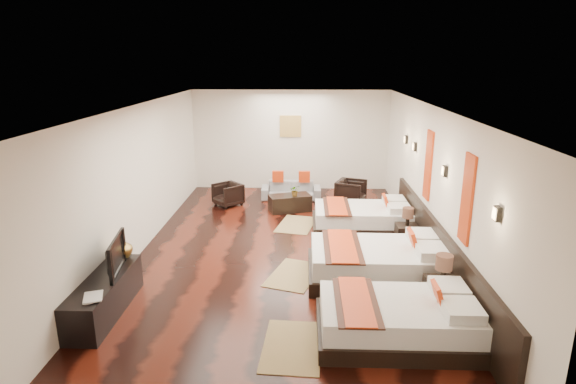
{
  "coord_description": "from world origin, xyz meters",
  "views": [
    {
      "loc": [
        0.42,
        -8.37,
        3.63
      ],
      "look_at": [
        0.09,
        0.47,
        1.1
      ],
      "focal_mm": 29.26,
      "sensor_mm": 36.0,
      "label": 1
    }
  ],
  "objects_px": {
    "book": "(83,299)",
    "table_plant": "(295,190)",
    "figurine": "(121,247)",
    "armchair_right": "(351,192)",
    "armchair_left": "(228,194)",
    "tv_console": "(105,296)",
    "bed_near": "(399,320)",
    "nightstand_a": "(441,292)",
    "nightstand_b": "(407,233)",
    "bed_mid": "(380,262)",
    "sofa": "(291,190)",
    "tv": "(111,255)",
    "coffee_table": "(290,203)",
    "bed_far": "(363,218)"
  },
  "relations": [
    {
      "from": "nightstand_b",
      "to": "tv_console",
      "type": "relative_size",
      "value": 0.46
    },
    {
      "from": "nightstand_a",
      "to": "tv",
      "type": "distance_m",
      "value": 4.92
    },
    {
      "from": "bed_far",
      "to": "tv",
      "type": "distance_m",
      "value": 5.39
    },
    {
      "from": "bed_far",
      "to": "coffee_table",
      "type": "bearing_deg",
      "value": 141.78
    },
    {
      "from": "bed_far",
      "to": "sofa",
      "type": "distance_m",
      "value": 2.86
    },
    {
      "from": "coffee_table",
      "to": "nightstand_b",
      "type": "bearing_deg",
      "value": -42.97
    },
    {
      "from": "book",
      "to": "figurine",
      "type": "height_order",
      "value": "figurine"
    },
    {
      "from": "tv",
      "to": "tv_console",
      "type": "bearing_deg",
      "value": 159.01
    },
    {
      "from": "bed_far",
      "to": "armchair_left",
      "type": "bearing_deg",
      "value": 152.62
    },
    {
      "from": "bed_near",
      "to": "table_plant",
      "type": "height_order",
      "value": "bed_near"
    },
    {
      "from": "bed_mid",
      "to": "nightstand_b",
      "type": "bearing_deg",
      "value": 62.79
    },
    {
      "from": "armchair_left",
      "to": "tv_console",
      "type": "bearing_deg",
      "value": -52.54
    },
    {
      "from": "nightstand_b",
      "to": "armchair_right",
      "type": "distance_m",
      "value": 2.95
    },
    {
      "from": "bed_near",
      "to": "nightstand_a",
      "type": "height_order",
      "value": "nightstand_a"
    },
    {
      "from": "tv",
      "to": "sofa",
      "type": "distance_m",
      "value": 6.3
    },
    {
      "from": "bed_far",
      "to": "armchair_left",
      "type": "distance_m",
      "value": 3.65
    },
    {
      "from": "bed_far",
      "to": "tv_console",
      "type": "bearing_deg",
      "value": -139.08
    },
    {
      "from": "nightstand_b",
      "to": "armchair_right",
      "type": "xyz_separation_m",
      "value": [
        -0.84,
        2.82,
        0.03
      ]
    },
    {
      "from": "book",
      "to": "table_plant",
      "type": "distance_m",
      "value": 6.11
    },
    {
      "from": "book",
      "to": "coffee_table",
      "type": "bearing_deg",
      "value": 65.3
    },
    {
      "from": "nightstand_b",
      "to": "coffee_table",
      "type": "relative_size",
      "value": 0.82
    },
    {
      "from": "figurine",
      "to": "armchair_right",
      "type": "relative_size",
      "value": 0.52
    },
    {
      "from": "bed_far",
      "to": "tv",
      "type": "xyz_separation_m",
      "value": [
        -4.15,
        -3.4,
        0.54
      ]
    },
    {
      "from": "bed_mid",
      "to": "tv_console",
      "type": "distance_m",
      "value": 4.38
    },
    {
      "from": "coffee_table",
      "to": "book",
      "type": "bearing_deg",
      "value": -114.7
    },
    {
      "from": "bed_near",
      "to": "sofa",
      "type": "distance_m",
      "value": 6.69
    },
    {
      "from": "nightstand_a",
      "to": "figurine",
      "type": "relative_size",
      "value": 2.49
    },
    {
      "from": "coffee_table",
      "to": "figurine",
      "type": "bearing_deg",
      "value": -121.39
    },
    {
      "from": "tv",
      "to": "coffee_table",
      "type": "height_order",
      "value": "tv"
    },
    {
      "from": "figurine",
      "to": "sofa",
      "type": "relative_size",
      "value": 0.23
    },
    {
      "from": "bed_mid",
      "to": "sofa",
      "type": "height_order",
      "value": "bed_mid"
    },
    {
      "from": "bed_mid",
      "to": "bed_far",
      "type": "height_order",
      "value": "bed_mid"
    },
    {
      "from": "bed_near",
      "to": "nightstand_b",
      "type": "distance_m",
      "value": 3.29
    },
    {
      "from": "tv",
      "to": "sofa",
      "type": "bearing_deg",
      "value": -32.46
    },
    {
      "from": "table_plant",
      "to": "bed_far",
      "type": "bearing_deg",
      "value": -39.25
    },
    {
      "from": "bed_near",
      "to": "nightstand_b",
      "type": "relative_size",
      "value": 2.6
    },
    {
      "from": "bed_far",
      "to": "armchair_left",
      "type": "xyz_separation_m",
      "value": [
        -3.24,
        1.68,
        0.01
      ]
    },
    {
      "from": "bed_near",
      "to": "sofa",
      "type": "xyz_separation_m",
      "value": [
        -1.64,
        6.48,
        -0.05
      ]
    },
    {
      "from": "armchair_left",
      "to": "coffee_table",
      "type": "relative_size",
      "value": 0.63
    },
    {
      "from": "nightstand_b",
      "to": "armchair_left",
      "type": "distance_m",
      "value": 4.77
    },
    {
      "from": "tv",
      "to": "figurine",
      "type": "distance_m",
      "value": 0.52
    },
    {
      "from": "table_plant",
      "to": "armchair_left",
      "type": "bearing_deg",
      "value": 165.69
    },
    {
      "from": "tv",
      "to": "coffee_table",
      "type": "distance_m",
      "value": 5.36
    },
    {
      "from": "bed_near",
      "to": "book",
      "type": "height_order",
      "value": "bed_near"
    },
    {
      "from": "book",
      "to": "table_plant",
      "type": "height_order",
      "value": "table_plant"
    },
    {
      "from": "bed_mid",
      "to": "sofa",
      "type": "xyz_separation_m",
      "value": [
        -1.65,
        4.73,
        -0.08
      ]
    },
    {
      "from": "nightstand_b",
      "to": "armchair_left",
      "type": "xyz_separation_m",
      "value": [
        -3.99,
        2.61,
        0.0
      ]
    },
    {
      "from": "sofa",
      "to": "armchair_right",
      "type": "relative_size",
      "value": 2.23
    },
    {
      "from": "figurine",
      "to": "table_plant",
      "type": "bearing_deg",
      "value": 56.98
    },
    {
      "from": "armchair_right",
      "to": "tv",
      "type": "bearing_deg",
      "value": 163.63
    }
  ]
}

